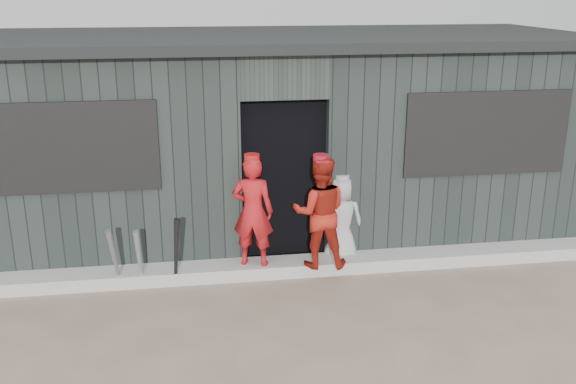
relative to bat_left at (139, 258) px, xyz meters
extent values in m
plane|color=#766052|center=(1.67, -1.69, -0.35)|extent=(80.00, 80.00, 0.00)
cube|color=#9FA09A|center=(1.67, 0.13, -0.27)|extent=(8.00, 0.36, 0.15)
cone|color=gray|center=(0.00, 0.00, 0.00)|extent=(0.10, 0.19, 0.70)
cone|color=gray|center=(-0.26, -0.02, 0.03)|extent=(0.14, 0.28, 0.75)
cone|color=black|center=(0.41, -0.07, 0.07)|extent=(0.15, 0.23, 0.84)
imported|color=#AE1518|center=(1.27, 0.11, 0.44)|extent=(0.53, 0.42, 1.28)
imported|color=#A01F13|center=(2.01, -0.04, 0.44)|extent=(0.69, 0.57, 1.29)
imported|color=#A6A6A6|center=(2.35, 0.34, 0.19)|extent=(0.58, 0.43, 1.09)
cube|color=black|center=(1.67, 1.81, 0.85)|extent=(7.60, 2.70, 2.20)
cube|color=#252C2A|center=(-0.58, 0.41, 0.90)|extent=(3.50, 0.20, 2.50)
cube|color=#262D2B|center=(3.92, 0.41, 0.90)|extent=(3.50, 0.20, 2.50)
cube|color=#2C3431|center=(1.67, 0.41, 1.90)|extent=(1.00, 0.20, 0.50)
cube|color=#29312F|center=(5.57, 1.81, 0.90)|extent=(0.20, 3.00, 2.50)
cube|color=#262D2A|center=(1.67, 3.21, 0.90)|extent=(8.00, 0.20, 2.50)
cube|color=black|center=(1.67, 1.81, 2.21)|extent=(8.30, 3.30, 0.12)
cube|color=black|center=(-0.73, 0.29, 1.20)|extent=(2.00, 0.04, 1.00)
cube|color=black|center=(4.07, 0.29, 1.20)|extent=(2.00, 0.04, 1.00)
cube|color=black|center=(1.30, 0.99, 1.00)|extent=(0.20, 0.20, 0.91)
cube|color=black|center=(1.69, 0.88, 0.95)|extent=(0.22, 0.18, 0.92)
camera|label=1|loc=(0.64, -6.66, 2.85)|focal=40.00mm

